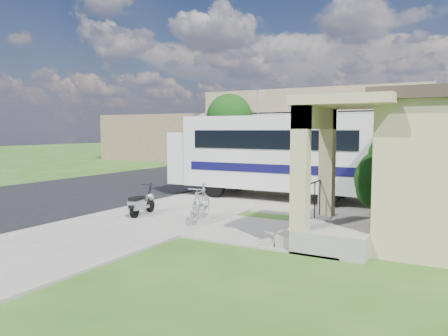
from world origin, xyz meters
The scene contains 18 objects.
ground centered at (0.00, 0.00, 0.00)m, with size 120.00×120.00×0.00m, color #254913.
street_slab centered at (-7.50, 10.00, 0.01)m, with size 9.00×80.00×0.02m, color black.
sidewalk_slab centered at (-1.00, 10.00, 0.03)m, with size 4.00×80.00×0.06m, color slate.
driveway_slab centered at (1.50, 4.50, 0.03)m, with size 7.00×6.00×0.05m, color slate.
walk_slab centered at (3.00, -1.00, 0.03)m, with size 4.00×3.00×0.05m, color slate.
warehouse centered at (0.00, 13.97, 1.99)m, with size 12.50×8.40×5.04m.
distant_bldg_far centered at (-17.00, 22.00, 2.00)m, with size 10.00×8.00×4.00m, color brown.
distant_bldg_near centered at (-15.00, 34.00, 1.60)m, with size 8.00×7.00×3.20m, color #806950.
street_tree_a centered at (-3.70, 9.05, 3.25)m, with size 2.44×2.40×4.58m.
street_tree_b centered at (-3.70, 19.05, 3.39)m, with size 2.44×2.40×4.73m.
street_tree_c centered at (-3.70, 28.05, 3.10)m, with size 2.44×2.40×4.42m.
motorhome centered at (0.66, 4.48, 1.80)m, with size 8.25×2.82×4.21m.
shrub centered at (5.28, 2.08, 1.31)m, with size 2.09×1.99×2.56m.
scooter centered at (-1.48, -0.98, 0.42)m, with size 0.58×1.40×0.93m.
bicycle centered at (0.55, -0.78, 0.53)m, with size 0.50×1.75×1.05m, color #9D9EA4.
pickup_truck centered at (-5.71, 13.08, 0.80)m, with size 2.66×5.77×1.60m, color silver.
van centered at (-6.63, 20.02, 0.96)m, with size 2.69×6.61×1.92m, color silver.
garden_hose centered at (3.71, -0.33, 0.10)m, with size 0.42×0.42×0.19m, color #136113.
Camera 1 is at (7.18, -11.29, 2.68)m, focal length 35.00 mm.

